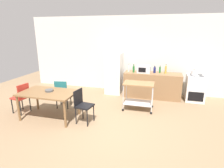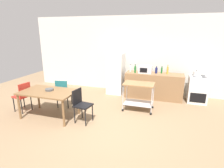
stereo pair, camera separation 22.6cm
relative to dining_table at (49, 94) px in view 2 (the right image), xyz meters
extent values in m
plane|color=#8C7051|center=(1.73, -0.16, -0.67)|extent=(12.00, 12.00, 0.00)
cube|color=silver|center=(1.73, 3.04, 0.78)|extent=(8.40, 0.12, 2.90)
cube|color=olive|center=(2.63, 2.44, -0.22)|extent=(2.00, 0.64, 0.90)
cube|color=brown|center=(0.00, 0.00, 0.06)|extent=(1.50, 0.90, 0.04)
cylinder|color=brown|center=(-0.69, -0.39, -0.32)|extent=(0.06, 0.06, 0.71)
cylinder|color=brown|center=(0.69, -0.39, -0.32)|extent=(0.06, 0.06, 0.71)
cylinder|color=brown|center=(-0.69, 0.39, -0.32)|extent=(0.06, 0.06, 0.71)
cylinder|color=brown|center=(0.69, 0.39, -0.32)|extent=(0.06, 0.06, 0.71)
cube|color=black|center=(1.06, -0.02, -0.20)|extent=(0.45, 0.45, 0.04)
cube|color=black|center=(0.88, 0.00, 0.02)|extent=(0.08, 0.38, 0.40)
cylinder|color=black|center=(1.20, -0.21, -0.45)|extent=(0.03, 0.03, 0.45)
cylinder|color=black|center=(1.25, 0.13, -0.45)|extent=(0.03, 0.03, 0.45)
cylinder|color=black|center=(0.87, -0.17, -0.45)|extent=(0.03, 0.03, 0.45)
cylinder|color=black|center=(0.91, 0.17, -0.45)|extent=(0.03, 0.03, 0.45)
cube|color=#B72D23|center=(-1.02, 0.07, -0.20)|extent=(0.46, 0.46, 0.04)
cube|color=#B72D23|center=(-0.84, 0.04, 0.02)|extent=(0.10, 0.38, 0.40)
cylinder|color=black|center=(-1.15, 0.27, -0.45)|extent=(0.03, 0.03, 0.45)
cylinder|color=black|center=(-1.21, -0.07, -0.45)|extent=(0.03, 0.03, 0.45)
cylinder|color=black|center=(-0.82, 0.21, -0.45)|extent=(0.03, 0.03, 0.45)
cylinder|color=black|center=(-0.88, -0.13, -0.45)|extent=(0.03, 0.03, 0.45)
cube|color=#1E666B|center=(-0.01, 0.78, -0.20)|extent=(0.46, 0.46, 0.04)
cube|color=#1E666B|center=(0.02, 0.60, 0.02)|extent=(0.38, 0.10, 0.40)
cylinder|color=black|center=(0.13, 0.97, -0.45)|extent=(0.03, 0.03, 0.45)
cylinder|color=black|center=(-0.21, 0.91, -0.45)|extent=(0.03, 0.03, 0.45)
cylinder|color=black|center=(0.19, 0.64, -0.45)|extent=(0.03, 0.03, 0.45)
cylinder|color=black|center=(-0.15, 0.58, -0.45)|extent=(0.03, 0.03, 0.45)
cube|color=white|center=(4.08, 2.46, -0.22)|extent=(0.60, 0.60, 0.90)
cube|color=black|center=(4.08, 2.15, -0.42)|extent=(0.48, 0.01, 0.32)
cylinder|color=#47474C|center=(3.95, 2.34, 0.24)|extent=(0.16, 0.16, 0.02)
cylinder|color=#47474C|center=(4.21, 2.34, 0.24)|extent=(0.16, 0.16, 0.02)
cylinder|color=#47474C|center=(3.95, 2.58, 0.24)|extent=(0.16, 0.16, 0.02)
cylinder|color=#47474C|center=(4.21, 2.58, 0.24)|extent=(0.16, 0.16, 0.02)
cube|color=white|center=(1.18, 2.54, 0.10)|extent=(0.60, 0.60, 1.55)
cylinder|color=silver|center=(1.36, 2.22, 0.18)|extent=(0.02, 0.02, 0.50)
cube|color=olive|center=(2.29, 1.20, 0.16)|extent=(0.90, 0.56, 0.03)
cube|color=silver|center=(2.29, 1.20, -0.45)|extent=(0.83, 0.52, 0.02)
cylinder|color=silver|center=(1.87, 0.95, -0.22)|extent=(0.02, 0.02, 0.76)
sphere|color=black|center=(1.87, 0.95, -0.64)|extent=(0.07, 0.07, 0.07)
cylinder|color=silver|center=(2.71, 0.95, -0.22)|extent=(0.02, 0.02, 0.76)
sphere|color=black|center=(2.71, 0.95, -0.64)|extent=(0.07, 0.07, 0.07)
cylinder|color=silver|center=(1.87, 1.45, -0.22)|extent=(0.02, 0.02, 0.76)
sphere|color=black|center=(1.87, 1.45, -0.64)|extent=(0.07, 0.07, 0.07)
cylinder|color=silver|center=(2.71, 1.45, -0.22)|extent=(0.02, 0.02, 0.76)
sphere|color=black|center=(2.71, 1.45, -0.64)|extent=(0.07, 0.07, 0.07)
cylinder|color=silver|center=(1.76, 2.47, 0.34)|extent=(0.07, 0.07, 0.22)
cylinder|color=silver|center=(1.76, 2.47, 0.47)|extent=(0.03, 0.03, 0.05)
cylinder|color=black|center=(1.76, 2.47, 0.50)|extent=(0.03, 0.03, 0.01)
cylinder|color=#1E6628|center=(1.95, 2.35, 0.34)|extent=(0.07, 0.07, 0.23)
cylinder|color=#1E6628|center=(1.95, 2.35, 0.49)|extent=(0.03, 0.03, 0.06)
cylinder|color=black|center=(1.95, 2.35, 0.52)|extent=(0.03, 0.03, 0.01)
cube|color=silver|center=(2.31, 2.42, 0.36)|extent=(0.46, 0.34, 0.26)
cube|color=black|center=(2.27, 2.25, 0.36)|extent=(0.25, 0.01, 0.16)
cylinder|color=navy|center=(2.68, 2.49, 0.33)|extent=(0.08, 0.08, 0.19)
cylinder|color=navy|center=(2.68, 2.49, 0.44)|extent=(0.04, 0.04, 0.04)
cylinder|color=black|center=(2.68, 2.49, 0.47)|extent=(0.04, 0.04, 0.01)
cylinder|color=#1E6628|center=(2.86, 2.53, 0.33)|extent=(0.06, 0.06, 0.20)
cylinder|color=#1E6628|center=(2.86, 2.53, 0.45)|extent=(0.03, 0.03, 0.04)
cylinder|color=black|center=(2.86, 2.53, 0.48)|extent=(0.03, 0.03, 0.01)
cylinder|color=gold|center=(3.06, 2.50, 0.35)|extent=(0.06, 0.06, 0.25)
cylinder|color=gold|center=(3.06, 2.50, 0.51)|extent=(0.03, 0.03, 0.05)
cylinder|color=black|center=(3.06, 2.50, 0.54)|extent=(0.03, 0.03, 0.01)
cylinder|color=#4C4C4C|center=(0.00, 0.06, 0.11)|extent=(0.22, 0.22, 0.05)
cylinder|color=silver|center=(3.96, 2.36, 0.33)|extent=(0.17, 0.17, 0.16)
sphere|color=black|center=(3.96, 2.36, 0.42)|extent=(0.03, 0.03, 0.03)
cylinder|color=silver|center=(4.07, 2.36, 0.35)|extent=(0.08, 0.02, 0.07)
camera|label=1|loc=(2.90, -4.06, 1.67)|focal=29.32mm
camera|label=2|loc=(3.12, -4.00, 1.67)|focal=29.32mm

